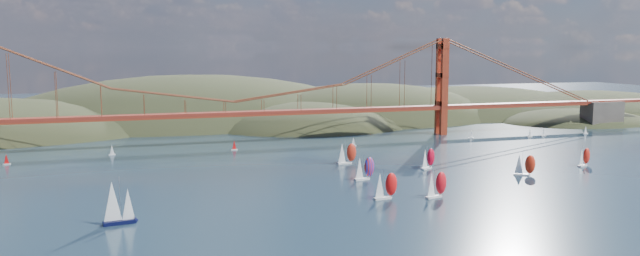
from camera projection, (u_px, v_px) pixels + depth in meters
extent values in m
plane|color=black|center=(361.00, 250.00, 154.85)|extent=(1200.00, 1200.00, 0.00)
ellipsoid|color=black|center=(192.00, 143.00, 437.47)|extent=(300.00, 180.00, 96.00)
ellipsoid|color=black|center=(366.00, 136.00, 444.80)|extent=(220.00, 140.00, 76.00)
ellipsoid|color=black|center=(312.00, 139.00, 400.77)|extent=(140.00, 110.00, 48.00)
ellipsoid|color=black|center=(463.00, 125.00, 490.42)|extent=(260.00, 160.00, 60.00)
ellipsoid|color=black|center=(588.00, 125.00, 478.03)|extent=(220.00, 150.00, 52.00)
ellipsoid|color=black|center=(576.00, 128.00, 426.15)|extent=(120.00, 90.00, 28.00)
cube|color=maroon|center=(235.00, 113.00, 322.87)|extent=(440.00, 7.00, 1.60)
cube|color=maroon|center=(235.00, 116.00, 323.03)|extent=(440.00, 7.00, 0.80)
cube|color=maroon|center=(442.00, 87.00, 357.51)|extent=(4.00, 8.50, 55.00)
cube|color=#4C443D|center=(602.00, 114.00, 394.34)|extent=(24.00, 12.00, 16.00)
cube|color=maroon|center=(618.00, 101.00, 396.92)|extent=(52.00, 7.00, 1.60)
cube|color=black|center=(119.00, 222.00, 177.12)|extent=(9.15, 3.86, 1.06)
cylinder|color=#99999E|center=(120.00, 198.00, 176.43)|extent=(0.13, 0.13, 12.81)
cone|color=white|center=(112.00, 201.00, 175.60)|extent=(5.69, 5.69, 11.28)
cone|color=white|center=(128.00, 204.00, 177.67)|extent=(4.07, 4.07, 8.97)
cube|color=silver|center=(382.00, 198.00, 206.10)|extent=(6.22, 2.49, 0.73)
cylinder|color=#99999E|center=(383.00, 184.00, 205.60)|extent=(0.09, 0.09, 9.07)
cone|color=white|center=(380.00, 185.00, 205.07)|extent=(3.81, 3.81, 7.98)
ellipsoid|color=red|center=(391.00, 184.00, 206.95)|extent=(4.55, 3.21, 7.62)
cube|color=silver|center=(434.00, 197.00, 207.97)|extent=(6.19, 3.20, 0.72)
cylinder|color=#99999E|center=(435.00, 183.00, 207.51)|extent=(0.09, 0.09, 8.94)
cone|color=white|center=(432.00, 184.00, 206.82)|extent=(4.11, 4.11, 7.87)
ellipsoid|color=red|center=(441.00, 183.00, 209.18)|extent=(4.72, 3.64, 7.51)
cube|color=white|center=(521.00, 175.00, 244.20)|extent=(5.92, 3.90, 0.69)
cylinder|color=#99999E|center=(523.00, 163.00, 243.57)|extent=(0.09, 0.09, 8.66)
cone|color=white|center=(519.00, 164.00, 243.79)|extent=(4.30, 4.30, 7.62)
ellipsoid|color=red|center=(530.00, 164.00, 243.26)|extent=(4.74, 4.01, 7.27)
cube|color=white|center=(426.00, 168.00, 257.48)|extent=(5.85, 4.18, 0.69)
cylinder|color=#99999E|center=(427.00, 157.00, 257.09)|extent=(0.09, 0.09, 8.66)
cone|color=white|center=(425.00, 158.00, 256.19)|extent=(4.39, 4.39, 7.62)
ellipsoid|color=red|center=(431.00, 157.00, 259.21)|extent=(4.77, 4.16, 7.28)
cube|color=silver|center=(582.00, 166.00, 262.83)|extent=(5.54, 3.30, 0.64)
cylinder|color=#99999E|center=(583.00, 156.00, 262.44)|extent=(0.08, 0.08, 8.03)
cone|color=white|center=(582.00, 157.00, 261.73)|extent=(3.87, 3.87, 7.06)
ellipsoid|color=red|center=(587.00, 156.00, 264.14)|extent=(4.34, 3.53, 6.74)
cube|color=white|center=(344.00, 163.00, 268.39)|extent=(6.25, 2.14, 0.74)
cylinder|color=#99999E|center=(345.00, 152.00, 267.86)|extent=(0.09, 0.09, 9.21)
cone|color=white|center=(342.00, 153.00, 267.40)|extent=(3.67, 3.67, 8.11)
ellipsoid|color=red|center=(352.00, 152.00, 269.04)|extent=(4.48, 2.99, 7.74)
cube|color=white|center=(362.00, 179.00, 236.00)|extent=(6.17, 2.71, 0.72)
cylinder|color=#99999E|center=(363.00, 166.00, 235.51)|extent=(0.09, 0.09, 8.95)
cone|color=white|center=(360.00, 168.00, 234.93)|extent=(3.88, 3.88, 7.88)
ellipsoid|color=red|center=(369.00, 167.00, 236.96)|extent=(4.58, 3.33, 7.52)
cube|color=silver|center=(7.00, 164.00, 266.58)|extent=(3.00, 1.00, 0.50)
cone|color=red|center=(6.00, 159.00, 266.28)|extent=(2.00, 2.00, 4.20)
cube|color=silver|center=(112.00, 155.00, 290.07)|extent=(3.00, 1.00, 0.50)
cone|color=white|center=(112.00, 150.00, 289.77)|extent=(2.00, 2.00, 4.20)
cube|color=silver|center=(471.00, 138.00, 343.97)|extent=(3.00, 1.00, 0.50)
cone|color=white|center=(471.00, 134.00, 343.67)|extent=(2.00, 2.00, 4.20)
cube|color=silver|center=(530.00, 137.00, 349.31)|extent=(3.00, 1.00, 0.50)
cone|color=white|center=(530.00, 132.00, 349.01)|extent=(2.00, 2.00, 4.20)
cube|color=silver|center=(543.00, 136.00, 352.56)|extent=(3.00, 1.00, 0.50)
cone|color=white|center=(544.00, 132.00, 352.25)|extent=(2.00, 2.00, 4.20)
cube|color=silver|center=(585.00, 134.00, 361.54)|extent=(3.00, 1.00, 0.50)
cone|color=white|center=(586.00, 129.00, 361.24)|extent=(2.00, 2.00, 4.20)
cube|color=silver|center=(353.00, 146.00, 315.93)|extent=(3.00, 1.00, 0.50)
cone|color=white|center=(353.00, 141.00, 315.63)|extent=(2.00, 2.00, 4.20)
cube|color=silver|center=(234.00, 150.00, 304.47)|extent=(3.00, 1.00, 0.50)
cone|color=red|center=(234.00, 145.00, 304.16)|extent=(2.00, 2.00, 4.20)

